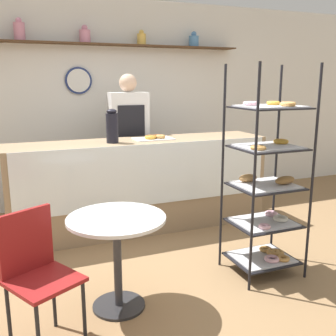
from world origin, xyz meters
The scene contains 9 objects.
ground_plane centered at (0.00, 0.00, 0.00)m, with size 14.00×14.00×0.00m, color olive.
back_wall centered at (0.00, 2.39, 1.36)m, with size 10.00×0.30×2.70m.
display_counter centered at (0.00, 1.22, 0.51)m, with size 2.87×0.61×1.01m.
pastry_rack centered at (0.65, -0.20, 0.78)m, with size 0.59×0.50×1.79m.
person_worker centered at (0.03, 1.76, 0.95)m, with size 0.47×0.23×1.73m.
cafe_table centered at (-0.68, -0.27, 0.53)m, with size 0.71×0.71×0.71m.
cafe_chair centered at (-1.25, -0.48, 0.54)m, with size 0.51×0.51×0.88m.
coffee_carafe centered at (-0.34, 1.15, 1.19)m, with size 0.13×0.13×0.35m.
donut_tray_counter centered at (0.15, 1.21, 1.03)m, with size 0.43×0.28×0.05m.
Camera 1 is at (-1.34, -2.86, 1.65)m, focal length 42.00 mm.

